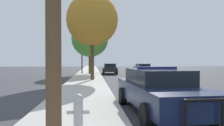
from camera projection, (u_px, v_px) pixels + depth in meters
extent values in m
plane|color=#3D3D42|center=(215.00, 108.00, 8.21)|extent=(110.00, 110.00, 0.00)
cube|color=#BCB7AD|center=(79.00, 108.00, 7.75)|extent=(3.00, 110.00, 0.13)
cube|color=#141E3D|center=(159.00, 93.00, 7.39)|extent=(2.22, 5.26, 0.64)
cube|color=black|center=(157.00, 76.00, 7.64)|extent=(1.82, 2.77, 0.49)
cylinder|color=black|center=(214.00, 113.00, 5.95)|extent=(0.28, 0.69, 0.68)
cylinder|color=black|center=(146.00, 116.00, 5.68)|extent=(0.28, 0.69, 0.68)
cylinder|color=black|center=(168.00, 95.00, 9.12)|extent=(0.28, 0.69, 0.68)
cylinder|color=black|center=(123.00, 96.00, 8.84)|extent=(0.28, 0.69, 0.68)
cylinder|color=black|center=(223.00, 115.00, 4.79)|extent=(0.07, 0.07, 0.76)
cylinder|color=black|center=(185.00, 117.00, 4.66)|extent=(0.07, 0.07, 0.76)
cylinder|color=black|center=(204.00, 100.00, 4.72)|extent=(0.93, 0.12, 0.07)
cube|color=navy|center=(157.00, 68.00, 7.64)|extent=(1.41, 0.28, 0.09)
cube|color=navy|center=(187.00, 92.00, 7.53)|extent=(0.21, 3.71, 0.18)
cylinder|color=#B7BCC1|center=(78.00, 115.00, 5.11)|extent=(0.22, 0.22, 0.72)
sphere|color=#B7BCC1|center=(78.00, 99.00, 5.11)|extent=(0.23, 0.23, 0.23)
cylinder|color=#B7BCC1|center=(70.00, 112.00, 5.10)|extent=(0.16, 0.09, 0.09)
cylinder|color=#B7BCC1|center=(86.00, 112.00, 5.13)|extent=(0.16, 0.09, 0.09)
cylinder|color=#424247|center=(82.00, 54.00, 27.51)|extent=(0.16, 0.16, 4.88)
cylinder|color=#424247|center=(93.00, 36.00, 27.61)|extent=(2.83, 0.11, 0.11)
cube|color=black|center=(104.00, 40.00, 27.74)|extent=(0.30, 0.24, 0.90)
sphere|color=red|center=(104.00, 37.00, 27.60)|extent=(0.20, 0.20, 0.20)
sphere|color=orange|center=(104.00, 39.00, 27.61)|extent=(0.20, 0.20, 0.20)
sphere|color=green|center=(104.00, 42.00, 27.61)|extent=(0.20, 0.20, 0.20)
cube|color=navy|center=(143.00, 68.00, 30.45)|extent=(2.00, 4.32, 0.58)
cube|color=black|center=(143.00, 65.00, 30.66)|extent=(1.65, 2.27, 0.38)
cylinder|color=black|center=(152.00, 71.00, 29.27)|extent=(0.27, 0.68, 0.67)
cylinder|color=black|center=(139.00, 71.00, 29.03)|extent=(0.27, 0.68, 0.67)
cylinder|color=black|center=(147.00, 70.00, 31.88)|extent=(0.27, 0.68, 0.67)
cylinder|color=black|center=(135.00, 70.00, 31.64)|extent=(0.27, 0.68, 0.67)
cube|color=black|center=(110.00, 69.00, 28.35)|extent=(1.84, 4.66, 0.57)
cube|color=black|center=(110.00, 65.00, 28.11)|extent=(1.52, 2.45, 0.44)
cylinder|color=black|center=(103.00, 71.00, 29.74)|extent=(0.27, 0.72, 0.71)
cylinder|color=black|center=(115.00, 71.00, 29.82)|extent=(0.27, 0.72, 0.71)
cylinder|color=black|center=(104.00, 72.00, 26.89)|extent=(0.27, 0.72, 0.71)
cylinder|color=black|center=(117.00, 72.00, 26.97)|extent=(0.27, 0.72, 0.71)
cylinder|color=#4C3823|center=(90.00, 61.00, 27.06)|extent=(0.33, 0.33, 3.10)
sphere|color=#4C8E38|center=(90.00, 38.00, 27.02)|extent=(4.57, 4.57, 4.57)
cylinder|color=#4C3823|center=(92.00, 57.00, 18.61)|extent=(0.31, 0.31, 3.90)
sphere|color=#B77F28|center=(92.00, 20.00, 18.57)|extent=(4.41, 4.41, 4.41)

